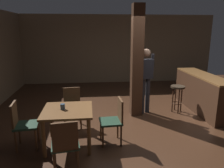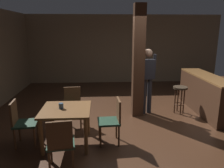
# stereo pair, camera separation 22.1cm
# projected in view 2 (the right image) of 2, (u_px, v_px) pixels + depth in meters

# --- Properties ---
(ground_plane) EXTENTS (10.80, 10.80, 0.00)m
(ground_plane) POSITION_uv_depth(u_px,v_px,m) (145.00, 125.00, 5.13)
(ground_plane) COLOR #382114
(wall_back) EXTENTS (8.00, 0.10, 2.80)m
(wall_back) POSITION_uv_depth(u_px,v_px,m) (124.00, 49.00, 9.15)
(wall_back) COLOR #756047
(wall_back) RESTS_ON ground_plane
(pillar) EXTENTS (0.28, 0.28, 2.80)m
(pillar) POSITION_uv_depth(u_px,v_px,m) (138.00, 62.00, 5.46)
(pillar) COLOR #382114
(pillar) RESTS_ON ground_plane
(dining_table) EXTENTS (0.92, 0.92, 0.73)m
(dining_table) POSITION_uv_depth(u_px,v_px,m) (66.00, 115.00, 4.16)
(dining_table) COLOR brown
(dining_table) RESTS_ON ground_plane
(chair_north) EXTENTS (0.46, 0.46, 0.89)m
(chair_north) POSITION_uv_depth(u_px,v_px,m) (73.00, 105.00, 5.03)
(chair_north) COLOR #1E3828
(chair_north) RESTS_ON ground_plane
(chair_west) EXTENTS (0.46, 0.46, 0.89)m
(chair_west) POSITION_uv_depth(u_px,v_px,m) (21.00, 121.00, 4.13)
(chair_west) COLOR #1E3828
(chair_west) RESTS_ON ground_plane
(chair_south) EXTENTS (0.47, 0.47, 0.89)m
(chair_south) POSITION_uv_depth(u_px,v_px,m) (61.00, 142.00, 3.34)
(chair_south) COLOR #1E3828
(chair_south) RESTS_ON ground_plane
(chair_east) EXTENTS (0.44, 0.44, 0.89)m
(chair_east) POSITION_uv_depth(u_px,v_px,m) (113.00, 119.00, 4.24)
(chair_east) COLOR #1E3828
(chair_east) RESTS_ON ground_plane
(napkin_cup) EXTENTS (0.09, 0.09, 0.11)m
(napkin_cup) POSITION_uv_depth(u_px,v_px,m) (61.00, 106.00, 4.12)
(napkin_cup) COLOR #33475B
(napkin_cup) RESTS_ON dining_table
(standing_person) EXTENTS (0.47, 0.28, 1.72)m
(standing_person) POSITION_uv_depth(u_px,v_px,m) (147.00, 77.00, 5.66)
(standing_person) COLOR black
(standing_person) RESTS_ON ground_plane
(bar_counter) EXTENTS (0.56, 2.32, 1.01)m
(bar_counter) POSITION_uv_depth(u_px,v_px,m) (203.00, 94.00, 5.87)
(bar_counter) COLOR brown
(bar_counter) RESTS_ON ground_plane
(bar_stool_near) EXTENTS (0.38, 0.38, 0.73)m
(bar_stool_near) POSITION_uv_depth(u_px,v_px,m) (180.00, 93.00, 5.79)
(bar_stool_near) COLOR #2D2319
(bar_stool_near) RESTS_ON ground_plane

